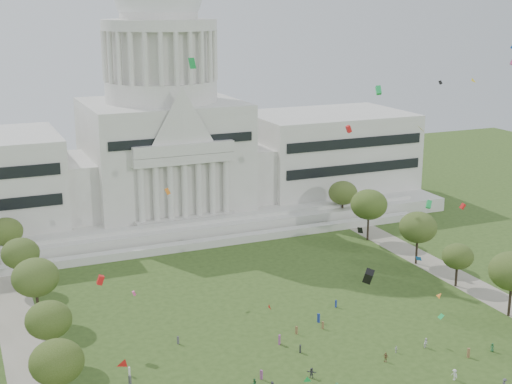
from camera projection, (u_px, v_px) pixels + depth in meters
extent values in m
cube|color=silver|center=(164.00, 208.00, 214.34)|extent=(160.00, 60.00, 4.00)
cube|color=silver|center=(200.00, 244.00, 185.28)|extent=(130.00, 3.00, 2.00)
cube|color=silver|center=(190.00, 230.00, 192.00)|extent=(140.00, 3.00, 5.00)
cube|color=beige|center=(328.00, 152.00, 231.12)|extent=(50.00, 34.00, 22.00)
cube|color=beige|center=(73.00, 187.00, 198.83)|extent=(12.00, 26.00, 16.00)
cube|color=beige|center=(251.00, 170.00, 219.42)|extent=(12.00, 26.00, 16.00)
cube|color=beige|center=(164.00, 157.00, 209.37)|extent=(44.00, 38.00, 28.00)
cube|color=beige|center=(184.00, 159.00, 190.79)|extent=(28.00, 3.00, 2.40)
cube|color=black|center=(355.00, 156.00, 215.32)|extent=(46.00, 0.40, 11.00)
cylinder|color=beige|center=(161.00, 91.00, 204.43)|extent=(32.00, 32.00, 6.00)
cylinder|color=beige|center=(160.00, 55.00, 201.88)|extent=(28.00, 28.00, 14.00)
cylinder|color=silver|center=(159.00, 25.00, 199.71)|extent=(32.40, 32.40, 3.00)
cylinder|color=beige|center=(158.00, 4.00, 198.31)|extent=(22.00, 22.00, 8.00)
cube|color=gray|center=(32.00, 377.00, 121.01)|extent=(8.00, 160.00, 0.04)
cube|color=gray|center=(482.00, 291.00, 157.63)|extent=(8.00, 160.00, 0.04)
ellipsoid|color=#314614|center=(57.00, 362.00, 108.69)|extent=(8.42, 8.42, 6.89)
cylinder|color=black|center=(510.00, 302.00, 144.22)|extent=(0.56, 0.56, 6.20)
cylinder|color=black|center=(51.00, 349.00, 125.32)|extent=(0.56, 0.56, 5.27)
ellipsoid|color=#314716|center=(49.00, 320.00, 123.89)|extent=(8.12, 8.12, 6.65)
cylinder|color=black|center=(456.00, 277.00, 159.66)|extent=(0.56, 0.56, 4.56)
ellipsoid|color=#324718|center=(458.00, 256.00, 158.43)|extent=(7.01, 7.01, 5.74)
cylinder|color=black|center=(38.00, 307.00, 141.66)|extent=(0.56, 0.56, 6.03)
ellipsoid|color=#374C1D|center=(35.00, 277.00, 140.03)|extent=(9.29, 9.29, 7.60)
cylinder|color=black|center=(416.00, 252.00, 173.44)|extent=(0.56, 0.56, 5.97)
ellipsoid|color=#374B1C|center=(418.00, 227.00, 171.83)|extent=(9.19, 9.19, 7.52)
cylinder|color=black|center=(23.00, 278.00, 157.83)|extent=(0.56, 0.56, 5.41)
ellipsoid|color=#32461A|center=(20.00, 253.00, 156.37)|extent=(8.33, 8.33, 6.81)
cylinder|color=black|center=(368.00, 229.00, 190.81)|extent=(0.56, 0.56, 6.37)
ellipsoid|color=#324C17|center=(369.00, 204.00, 189.09)|extent=(9.82, 9.82, 8.03)
cylinder|color=black|center=(8.00, 254.00, 173.32)|extent=(0.56, 0.56, 5.32)
ellipsoid|color=#3B501A|center=(6.00, 232.00, 171.88)|extent=(8.19, 8.19, 6.70)
cylinder|color=black|center=(342.00, 212.00, 207.81)|extent=(0.56, 0.56, 5.47)
ellipsoid|color=#3D4F1E|center=(343.00, 193.00, 206.33)|extent=(8.42, 8.42, 6.89)
imported|color=#33723F|center=(492.00, 347.00, 129.87)|extent=(0.82, 0.95, 1.65)
imported|color=silver|center=(426.00, 343.00, 131.22)|extent=(1.10, 0.94, 1.93)
imported|color=silver|center=(454.00, 375.00, 119.94)|extent=(0.73, 1.31, 1.98)
imported|color=olive|center=(386.00, 357.00, 126.12)|extent=(0.96, 1.20, 1.81)
imported|color=#4C4C51|center=(312.00, 373.00, 120.69)|extent=(1.72, 1.63, 1.83)
imported|color=#33723F|center=(254.00, 384.00, 117.12)|extent=(1.01, 0.74, 1.90)
imported|color=#4C4C51|center=(505.00, 384.00, 117.07)|extent=(0.95, 1.37, 1.93)
imported|color=silver|center=(396.00, 349.00, 129.47)|extent=(0.58, 0.86, 1.34)
cube|color=navy|center=(336.00, 304.00, 148.87)|extent=(0.49, 0.46, 1.59)
cube|color=silver|center=(129.00, 371.00, 121.44)|extent=(0.26, 0.41, 1.56)
cube|color=#4C4C51|center=(178.00, 340.00, 132.79)|extent=(0.34, 0.45, 1.51)
cube|color=olive|center=(69.00, 370.00, 121.82)|extent=(0.46, 0.47, 1.53)
cube|color=olive|center=(323.00, 325.00, 138.96)|extent=(0.46, 0.46, 1.52)
cube|color=navy|center=(319.00, 318.00, 141.72)|extent=(0.48, 0.57, 1.86)
cube|color=olive|center=(468.00, 353.00, 127.64)|extent=(0.56, 0.51, 1.80)
cube|color=#994C8C|center=(279.00, 340.00, 132.58)|extent=(0.56, 0.58, 1.89)
cube|color=#26262B|center=(300.00, 349.00, 129.45)|extent=(0.44, 0.47, 1.51)
cube|color=olive|center=(296.00, 330.00, 136.75)|extent=(0.43, 0.49, 1.58)
cube|color=#994C8C|center=(261.00, 375.00, 120.23)|extent=(0.48, 0.52, 1.67)
cube|color=#4C4C51|center=(130.00, 381.00, 118.24)|extent=(0.46, 0.55, 1.78)
cube|color=#33723F|center=(68.00, 368.00, 122.39)|extent=(0.38, 0.48, 1.60)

